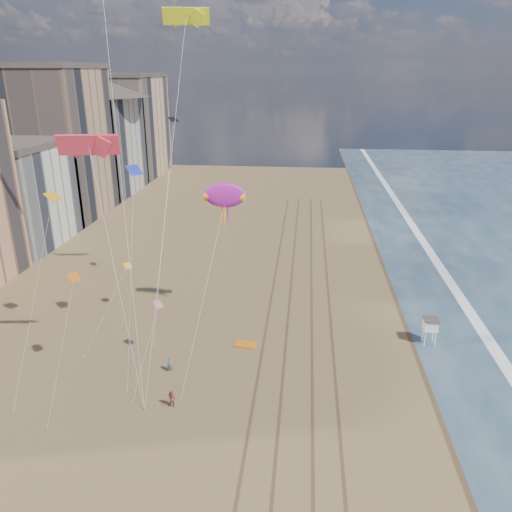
{
  "coord_description": "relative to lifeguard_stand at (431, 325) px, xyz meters",
  "views": [
    {
      "loc": [
        2.77,
        -22.34,
        27.59
      ],
      "look_at": [
        -2.15,
        26.0,
        9.5
      ],
      "focal_mm": 35.0,
      "sensor_mm": 36.0,
      "label": 1
    }
  ],
  "objects": [
    {
      "name": "wet_sand",
      "position": [
        2.52,
        13.63,
        -2.27
      ],
      "size": [
        260.0,
        260.0,
        0.0
      ],
      "primitive_type": "plane",
      "color": "#42301E",
      "rests_on": "ground"
    },
    {
      "name": "foam",
      "position": [
        6.72,
        13.63,
        -2.27
      ],
      "size": [
        260.0,
        260.0,
        0.0
      ],
      "primitive_type": "plane",
      "color": "white",
      "rests_on": "ground"
    },
    {
      "name": "tracks",
      "position": [
        -13.93,
        3.63,
        -2.26
      ],
      "size": [
        7.68,
        120.0,
        0.01
      ],
      "color": "brown",
      "rests_on": "ground"
    },
    {
      "name": "buildings",
      "position": [
        -62.22,
        39.22,
        11.28
      ],
      "size": [
        34.72,
        131.35,
        29.0
      ],
      "color": "#C6B284",
      "rests_on": "ground"
    },
    {
      "name": "lifeguard_stand",
      "position": [
        0.0,
        0.0,
        0.0
      ],
      "size": [
        1.63,
        1.63,
        2.94
      ],
      "color": "white",
      "rests_on": "ground"
    },
    {
      "name": "grounded_kite",
      "position": [
        -19.57,
        -2.46,
        -2.15
      ],
      "size": [
        2.31,
        1.61,
        0.25
      ],
      "primitive_type": "cube",
      "rotation": [
        0.0,
        0.0,
        -0.11
      ],
      "color": "orange",
      "rests_on": "ground"
    },
    {
      "name": "show_kite",
      "position": [
        -22.33,
        2.83,
        12.8
      ],
      "size": [
        4.5,
        8.15,
        20.87
      ],
      "color": "#B01BA0",
      "rests_on": "ground"
    },
    {
      "name": "kite_flyer_a",
      "position": [
        -26.28,
        -8.06,
        -1.49
      ],
      "size": [
        0.67,
        0.56,
        1.56
      ],
      "primitive_type": "imported",
      "rotation": [
        0.0,
        0.0,
        0.4
      ],
      "color": "slate",
      "rests_on": "ground"
    },
    {
      "name": "kite_flyer_b",
      "position": [
        -24.66,
        -13.48,
        -1.43
      ],
      "size": [
        0.94,
        0.81,
        1.68
      ],
      "primitive_type": "imported",
      "rotation": [
        0.0,
        0.0,
        -0.23
      ],
      "color": "#974D4F",
      "rests_on": "ground"
    },
    {
      "name": "parafoils",
      "position": [
        -30.27,
        -1.45,
        31.09
      ],
      "size": [
        11.58,
        18.83,
        21.0
      ],
      "color": "black",
      "rests_on": "ground"
    },
    {
      "name": "small_kites",
      "position": [
        -32.34,
        -2.64,
        12.55
      ],
      "size": [
        11.93,
        19.95,
        16.77
      ],
      "color": "orange",
      "rests_on": "ground"
    }
  ]
}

